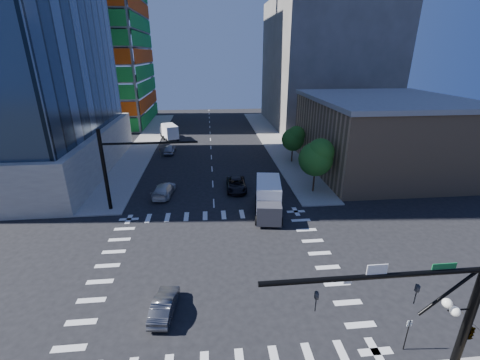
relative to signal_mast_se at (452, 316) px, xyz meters
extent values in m
plane|color=black|center=(-10.60, 11.50, -5.01)|extent=(160.00, 160.00, 0.00)
cube|color=silver|center=(-10.60, 11.50, -5.00)|extent=(20.00, 20.00, 0.01)
cube|color=gray|center=(1.90, 51.50, -4.93)|extent=(5.00, 60.00, 0.15)
cube|color=gray|center=(-23.10, 51.50, -4.93)|extent=(5.00, 60.00, 0.15)
cube|color=gray|center=(-40.60, 36.50, -2.01)|extent=(30.00, 30.00, 6.00)
cube|color=green|center=(-25.50, 73.50, 19.49)|extent=(0.12, 24.00, 49.00)
cube|color=#CA440B|center=(-38.10, 60.90, 19.49)|extent=(24.00, 0.12, 49.00)
cube|color=tan|center=(14.40, 33.50, -0.01)|extent=(20.00, 22.00, 10.00)
cube|color=gray|center=(14.40, 33.50, 5.29)|extent=(20.50, 22.50, 0.60)
cube|color=#605C56|center=(16.40, 66.50, 8.99)|extent=(24.00, 30.00, 28.00)
cylinder|color=black|center=(0.90, 0.00, -0.36)|extent=(0.40, 0.40, 9.00)
cylinder|color=black|center=(-4.10, 0.00, 2.54)|extent=(10.00, 0.24, 0.24)
cylinder|color=black|center=(-0.50, 0.00, 1.44)|extent=(2.50, 0.14, 2.50)
imported|color=black|center=(-2.10, 0.00, 1.44)|extent=(0.16, 0.20, 1.00)
imported|color=black|center=(-6.60, 0.00, 1.44)|extent=(0.16, 0.20, 1.00)
imported|color=black|center=(1.15, 0.00, -1.01)|extent=(0.53, 2.48, 1.00)
cube|color=white|center=(-4.10, 0.00, 2.89)|extent=(0.90, 0.04, 0.50)
cube|color=#0D602D|center=(-1.10, 0.00, 2.84)|extent=(1.10, 0.04, 0.28)
cylinder|color=black|center=(0.30, 0.00, 0.34)|extent=(1.20, 0.08, 0.08)
sphere|color=white|center=(-0.20, 0.25, 0.54)|extent=(0.44, 0.44, 0.44)
sphere|color=white|center=(-0.20, -0.25, 0.54)|extent=(0.44, 0.44, 0.44)
cylinder|color=black|center=(-22.10, 23.00, -0.36)|extent=(0.40, 0.40, 9.00)
cylinder|color=black|center=(-17.10, 23.00, 2.54)|extent=(10.00, 0.24, 0.24)
imported|color=black|center=(-16.10, 23.00, 1.44)|extent=(0.16, 0.20, 1.00)
cylinder|color=#382316|center=(1.90, 25.50, -3.72)|extent=(0.20, 0.20, 2.27)
sphere|color=#1B5015|center=(1.90, 25.50, -0.63)|extent=(4.16, 4.16, 4.16)
sphere|color=#37802A|center=(2.30, 25.20, 0.34)|extent=(3.25, 3.25, 3.25)
cylinder|color=#382316|center=(2.20, 37.50, -3.90)|extent=(0.20, 0.20, 1.92)
sphere|color=#1B5015|center=(2.20, 37.50, -1.28)|extent=(3.52, 3.52, 3.52)
sphere|color=#37802A|center=(2.60, 37.20, -0.46)|extent=(2.75, 2.75, 2.75)
cylinder|color=black|center=(0.10, 2.50, -3.91)|extent=(0.06, 0.06, 2.20)
cube|color=silver|center=(0.10, 2.50, -3.01)|extent=(0.30, 0.03, 0.40)
imported|color=black|center=(-7.63, 27.23, -4.28)|extent=(2.54, 5.28, 1.45)
imported|color=silver|center=(-16.60, 26.38, -4.25)|extent=(2.78, 5.45, 1.52)
imported|color=#ADAEB5|center=(-17.82, 44.52, -4.24)|extent=(1.94, 4.56, 1.54)
imported|color=#4C4D51|center=(-14.27, 6.83, -4.37)|extent=(1.81, 4.02, 1.28)
cube|color=white|center=(-4.78, 20.26, -2.98)|extent=(3.34, 5.66, 2.78)
cube|color=#43434B|center=(-4.78, 20.26, -3.67)|extent=(2.72, 2.27, 2.03)
cube|color=white|center=(-18.95, 54.78, -3.19)|extent=(3.81, 5.29, 2.49)
cube|color=#43434B|center=(-18.95, 54.78, -3.81)|extent=(2.66, 2.38, 1.82)
camera|label=1|loc=(-10.88, -10.42, 11.27)|focal=24.00mm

